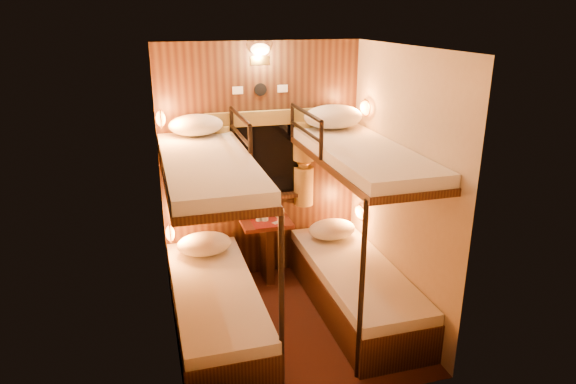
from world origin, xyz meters
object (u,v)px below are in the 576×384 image
object	(u,v)px
bottle_left	(259,212)
table	(267,243)
bottle_right	(265,210)
bunk_right	(356,255)
bunk_left	(214,274)

from	to	relation	value
bottle_left	table	bearing A→B (deg)	-25.35
table	bottle_left	bearing A→B (deg)	154.65
table	bottle_right	distance (m)	0.35
bunk_right	bottle_left	distance (m)	1.10
bunk_right	table	world-z (taller)	bunk_right
bunk_right	bottle_right	world-z (taller)	bunk_right
bunk_right	table	distance (m)	1.02
bunk_right	bottle_left	world-z (taller)	bunk_right
bottle_left	bottle_right	distance (m)	0.06
bunk_left	bottle_right	size ratio (longest dim) A/B	7.08
bunk_left	bottle_left	world-z (taller)	bunk_left
bunk_left	table	bearing A→B (deg)	50.33
bunk_left	bottle_left	size ratio (longest dim) A/B	7.98
bunk_right	bottle_right	xyz separation A→B (m)	(-0.66, 0.80, 0.21)
table	bottle_left	xyz separation A→B (m)	(-0.07, 0.03, 0.34)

